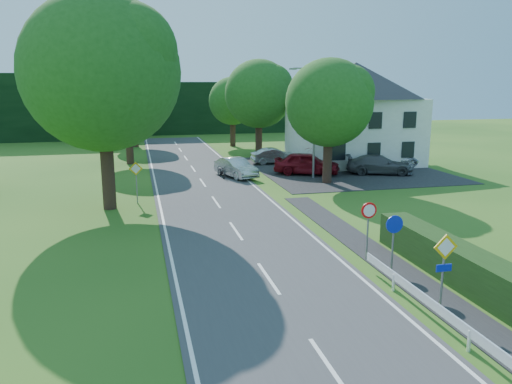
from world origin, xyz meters
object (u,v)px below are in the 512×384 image
object	(u,v)px
parked_car_silver_a	(275,156)
streetlight	(313,117)
motorcycle	(222,171)
parasol	(317,158)
parked_car_silver_b	(390,159)
moving_car	(236,168)
parked_car_grey	(379,165)
parked_car_red	(307,163)

from	to	relation	value
parked_car_silver_a	streetlight	bearing A→B (deg)	-172.96
motorcycle	parasol	xyz separation A→B (m)	(7.90, 1.24, 0.52)
motorcycle	parked_car_silver_b	bearing A→B (deg)	-1.20
moving_car	parked_car_silver_b	xyz separation A→B (m)	(13.37, 1.54, -0.02)
parasol	moving_car	bearing A→B (deg)	-168.97
parked_car_silver_b	motorcycle	bearing A→B (deg)	97.32
streetlight	parked_car_silver_b	world-z (taller)	streetlight
motorcycle	parked_car_silver_b	distance (m)	14.52
parked_car_grey	parasol	size ratio (longest dim) A/B	2.25
motorcycle	parasol	distance (m)	8.01
parked_car_red	parasol	xyz separation A→B (m)	(1.33, 1.47, 0.15)
parked_car_red	moving_car	bearing A→B (deg)	112.86
motorcycle	parked_car_silver_a	world-z (taller)	parked_car_silver_a
streetlight	parked_car_silver_b	distance (m)	9.36
parked_car_silver_a	parked_car_red	bearing A→B (deg)	-169.95
parked_car_grey	parasol	distance (m)	4.91
streetlight	moving_car	size ratio (longest dim) A/B	1.87
streetlight	parked_car_red	size ratio (longest dim) A/B	1.61
parked_car_red	parked_car_grey	distance (m)	5.60
streetlight	parked_car_red	bearing A→B (deg)	84.93
moving_car	parasol	bearing A→B (deg)	-7.92
motorcycle	parked_car_grey	size ratio (longest dim) A/B	0.36
moving_car	parasol	size ratio (longest dim) A/B	1.94
moving_car	motorcycle	size ratio (longest dim) A/B	2.39
motorcycle	parasol	size ratio (longest dim) A/B	0.81
moving_car	parked_car_silver_a	bearing A→B (deg)	31.53
streetlight	parked_car_silver_a	distance (m)	7.99
motorcycle	parked_car_red	xyz separation A→B (m)	(6.57, -0.23, 0.38)
streetlight	parked_car_grey	bearing A→B (deg)	3.00
parked_car_silver_b	parasol	bearing A→B (deg)	93.41
streetlight	parked_car_grey	world-z (taller)	streetlight
motorcycle	parked_car_silver_b	world-z (taller)	parked_car_silver_b
parked_car_grey	parked_car_silver_b	xyz separation A→B (m)	(2.39, 2.80, -0.03)
motorcycle	parked_car_silver_b	xyz separation A→B (m)	(14.45, 1.45, 0.22)
parked_car_grey	parked_car_silver_b	bearing A→B (deg)	-21.15
moving_car	motorcycle	world-z (taller)	moving_car
streetlight	parked_car_grey	xyz separation A→B (m)	(5.61, 0.29, -3.70)
moving_car	parked_car_silver_b	distance (m)	13.45
streetlight	motorcycle	distance (m)	7.73
parked_car_grey	parasol	world-z (taller)	parasol
parked_car_silver_a	parasol	world-z (taller)	parasol
parked_car_red	streetlight	bearing A→B (deg)	-160.71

